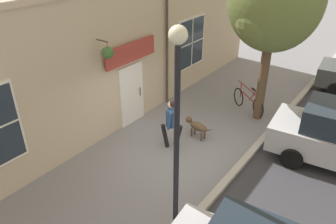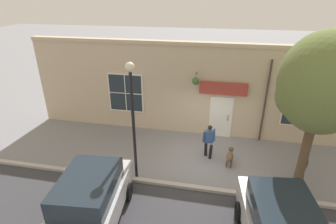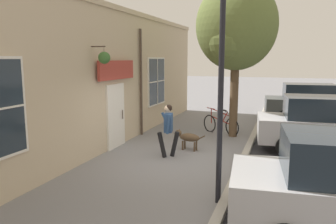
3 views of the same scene
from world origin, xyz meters
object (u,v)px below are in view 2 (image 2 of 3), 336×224
leaning_bicycle (302,172)px  street_lamp (132,107)px  street_tree_by_curb (319,86)px  dog_on_leash (230,155)px  parked_car_nearest_curb (88,204)px  pedestrian_walking (209,139)px

leaning_bicycle → street_lamp: bearing=-79.6°
street_tree_by_curb → street_lamp: bearing=-83.8°
dog_on_leash → street_lamp: size_ratio=0.23×
street_tree_by_curb → leaning_bicycle: street_tree_by_curb is taller
street_lamp → dog_on_leash: bearing=115.5°
parked_car_nearest_curb → street_lamp: (-2.47, 0.68, 2.15)m
dog_on_leash → parked_car_nearest_curb: (4.16, -4.23, 0.46)m
pedestrian_walking → street_tree_by_curb: bearing=66.9°
street_tree_by_curb → leaning_bicycle: 3.67m
dog_on_leash → leaning_bicycle: 2.74m
dog_on_leash → parked_car_nearest_curb: bearing=-45.5°
leaning_bicycle → parked_car_nearest_curb: parked_car_nearest_curb is taller
street_tree_by_curb → parked_car_nearest_curb: 7.90m
pedestrian_walking → street_tree_by_curb: street_tree_by_curb is taller
dog_on_leash → leaning_bicycle: bearing=78.4°
street_tree_by_curb → leaning_bicycle: (-0.50, 0.35, -3.62)m
leaning_bicycle → parked_car_nearest_curb: bearing=-62.4°
street_lamp → parked_car_nearest_curb: bearing=-15.5°
parked_car_nearest_curb → street_lamp: street_lamp is taller
leaning_bicycle → street_tree_by_curb: bearing=-34.6°
street_tree_by_curb → dog_on_leash: bearing=-114.4°
dog_on_leash → street_tree_by_curb: bearing=65.6°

